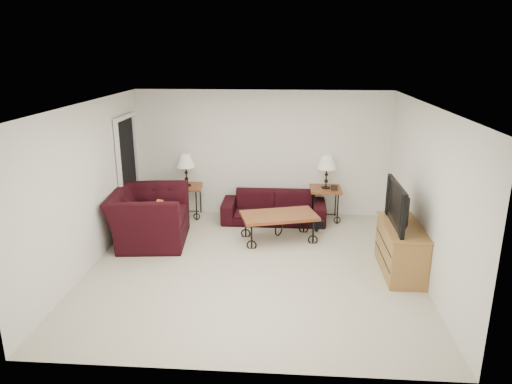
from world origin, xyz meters
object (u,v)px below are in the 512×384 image
tv_stand (401,249)px  lamp_right (326,172)px  side_table_left (188,201)px  armchair (149,217)px  sofa (274,207)px  side_table_right (325,204)px  lamp_left (186,170)px  backpack (317,220)px  coffee_table (279,227)px  television (404,205)px

tv_stand → lamp_right: bearing=113.7°
side_table_left → armchair: (-0.38, -1.33, 0.14)m
sofa → tv_stand: (1.98, -2.04, 0.08)m
lamp_right → tv_stand: size_ratio=0.52×
lamp_right → tv_stand: bearing=-66.3°
side_table_right → sofa: bearing=-169.9°
side_table_right → lamp_left: bearing=180.0°
side_table_left → side_table_right: 2.75m
armchair → backpack: bearing=-83.2°
coffee_table → tv_stand: bearing=-30.8°
side_table_left → coffee_table: size_ratio=0.49×
side_table_right → television: 2.53m
sofa → television: 2.94m
side_table_left → side_table_right: bearing=0.0°
lamp_right → television: size_ratio=0.58×
tv_stand → backpack: tv_stand is taller
sofa → backpack: sofa is taller
side_table_right → coffee_table: bearing=-128.2°
side_table_left → lamp_right: 2.82m
side_table_left → television: bearing=-31.0°
backpack → lamp_left: bearing=-172.6°
coffee_table → television: (1.83, -1.10, 0.83)m
side_table_left → lamp_left: (0.00, 0.00, 0.64)m
television → side_table_left: bearing=-121.0°
television → backpack: bearing=-143.4°
side_table_right → television: television is taller
sofa → lamp_right: (1.01, 0.18, 0.69)m
side_table_left → sofa: bearing=-5.9°
sofa → lamp_right: lamp_right is taller
armchair → tv_stand: bearing=-108.0°
sofa → backpack: bearing=-31.5°
sofa → tv_stand: bearing=-45.9°
tv_stand → television: 0.70m
lamp_right → armchair: lamp_right is taller
side_table_left → side_table_right: (2.75, 0.00, 0.00)m
lamp_left → coffee_table: (1.87, -1.12, -0.72)m
lamp_right → armchair: size_ratio=0.46×
television → coffee_table: bearing=-121.1°
side_table_left → coffee_table: bearing=-30.9°
side_table_left → tv_stand: size_ratio=0.51×
lamp_left → armchair: 1.47m
side_table_right → backpack: (-0.19, -0.68, -0.09)m
armchair → television: size_ratio=1.26×
side_table_left → lamp_left: size_ratio=1.00×
side_table_left → armchair: armchair is taller
lamp_left → armchair: (-0.38, -1.33, -0.50)m
backpack → tv_stand: bearing=-30.7°
armchair → coffee_table: bearing=-90.3°
lamp_left → coffee_table: lamp_left is taller
lamp_right → coffee_table: bearing=-128.2°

